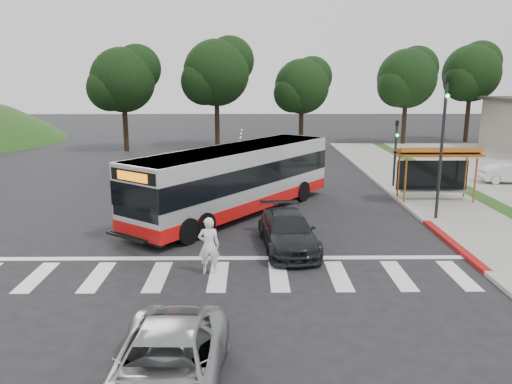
{
  "coord_description": "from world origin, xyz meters",
  "views": [
    {
      "loc": [
        1.08,
        -20.47,
        6.44
      ],
      "look_at": [
        1.31,
        0.51,
        1.6
      ],
      "focal_mm": 35.0,
      "sensor_mm": 36.0,
      "label": 1
    }
  ],
  "objects_px": {
    "pedestrian": "(209,246)",
    "dark_sedan": "(288,231)",
    "transit_bus": "(237,181)",
    "silver_suv_south": "(165,369)"
  },
  "relations": [
    {
      "from": "pedestrian",
      "to": "dark_sedan",
      "type": "relative_size",
      "value": 0.41
    },
    {
      "from": "transit_bus",
      "to": "silver_suv_south",
      "type": "distance_m",
      "value": 14.36
    },
    {
      "from": "pedestrian",
      "to": "dark_sedan",
      "type": "bearing_deg",
      "value": -141.77
    },
    {
      "from": "transit_bus",
      "to": "silver_suv_south",
      "type": "height_order",
      "value": "transit_bus"
    },
    {
      "from": "transit_bus",
      "to": "pedestrian",
      "type": "relative_size",
      "value": 6.36
    },
    {
      "from": "transit_bus",
      "to": "pedestrian",
      "type": "xyz_separation_m",
      "value": [
        -0.72,
        -7.53,
        -0.63
      ]
    },
    {
      "from": "dark_sedan",
      "to": "silver_suv_south",
      "type": "height_order",
      "value": "silver_suv_south"
    },
    {
      "from": "dark_sedan",
      "to": "silver_suv_south",
      "type": "relative_size",
      "value": 0.95
    },
    {
      "from": "pedestrian",
      "to": "dark_sedan",
      "type": "distance_m",
      "value": 3.76
    },
    {
      "from": "silver_suv_south",
      "to": "dark_sedan",
      "type": "bearing_deg",
      "value": 72.51
    }
  ]
}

